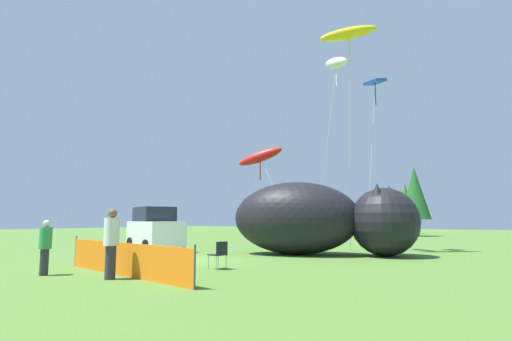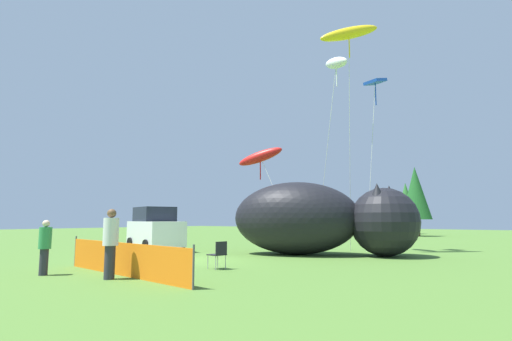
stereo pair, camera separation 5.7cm
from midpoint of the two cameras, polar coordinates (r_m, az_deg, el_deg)
The scene contains 13 objects.
ground_plane at distance 16.49m, azimuth -10.03°, elevation -12.54°, with size 120.00×120.00×0.00m, color #4C752D.
parked_car at distance 21.57m, azimuth -14.16°, elevation -8.17°, with size 4.35×2.93×2.26m.
folding_chair at distance 13.44m, azimuth -5.23°, elevation -11.59°, with size 0.55×0.55×0.90m.
inflatable_cat at distance 18.78m, azimuth 9.02°, elevation -7.12°, with size 8.50×5.81×3.37m.
safety_fence at distance 12.52m, azimuth -18.39°, elevation -11.92°, with size 6.77×0.81×1.04m.
spectator_in_grey_shirt at distance 13.45m, azimuth -27.83°, elevation -9.39°, with size 0.35×0.35×1.60m.
spectator_in_green_shirt at distance 11.85m, azimuth -19.93°, elevation -9.39°, with size 0.42×0.42×1.91m.
kite_white_ghost at distance 22.62m, azimuth 11.46°, elevation 14.71°, with size 2.72×1.48×10.52m.
kite_blue_box at distance 22.93m, azimuth 16.72°, elevation 11.60°, with size 1.14×1.40×9.19m.
kite_yellow_hero at distance 22.15m, azimuth 13.21°, elevation 18.46°, with size 2.74×2.75×11.82m.
kite_red_lizard at distance 22.45m, azimuth 0.71°, elevation 1.96°, with size 3.94×1.61×5.85m.
horizon_tree_east at distance 42.30m, azimuth 21.87°, elevation -3.03°, with size 2.85×2.85×6.81m.
horizon_tree_mid at distance 48.57m, azimuth 20.67°, elevation -4.26°, with size 2.43×2.43×5.80m.
Camera 2 is at (12.10, -11.09, 1.63)m, focal length 28.00 mm.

